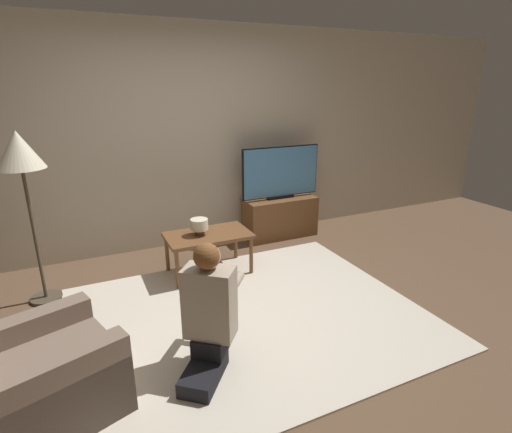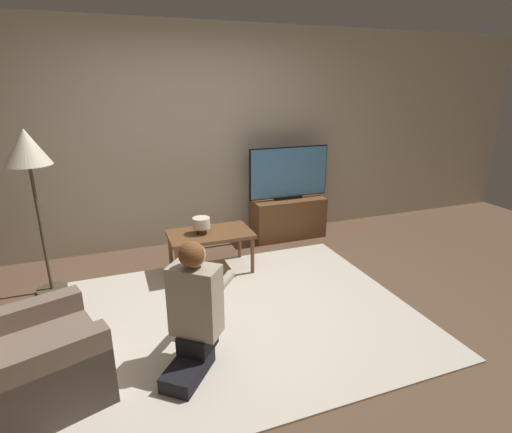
{
  "view_description": "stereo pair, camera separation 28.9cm",
  "coord_description": "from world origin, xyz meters",
  "px_view_note": "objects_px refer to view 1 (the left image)",
  "views": [
    {
      "loc": [
        -1.22,
        -2.75,
        1.93
      ],
      "look_at": [
        0.34,
        0.57,
        0.7
      ],
      "focal_mm": 28.0,
      "sensor_mm": 36.0,
      "label": 1
    },
    {
      "loc": [
        -0.95,
        -2.86,
        1.93
      ],
      "look_at": [
        0.34,
        0.57,
        0.7
      ],
      "focal_mm": 28.0,
      "sensor_mm": 36.0,
      "label": 2
    }
  ],
  "objects_px": {
    "coffee_table": "(208,238)",
    "person_kneeling": "(209,310)",
    "armchair": "(31,381)",
    "tv": "(281,173)",
    "floor_lamp": "(20,159)",
    "table_lamp": "(199,225)"
  },
  "relations": [
    {
      "from": "person_kneeling",
      "to": "armchair",
      "type": "bearing_deg",
      "value": 39.12
    },
    {
      "from": "person_kneeling",
      "to": "table_lamp",
      "type": "distance_m",
      "value": 1.5
    },
    {
      "from": "coffee_table",
      "to": "table_lamp",
      "type": "xyz_separation_m",
      "value": [
        -0.09,
        0.01,
        0.15
      ]
    },
    {
      "from": "floor_lamp",
      "to": "armchair",
      "type": "height_order",
      "value": "floor_lamp"
    },
    {
      "from": "armchair",
      "to": "person_kneeling",
      "type": "relative_size",
      "value": 1.09
    },
    {
      "from": "floor_lamp",
      "to": "person_kneeling",
      "type": "relative_size",
      "value": 1.66
    },
    {
      "from": "coffee_table",
      "to": "person_kneeling",
      "type": "relative_size",
      "value": 0.92
    },
    {
      "from": "coffee_table",
      "to": "armchair",
      "type": "height_order",
      "value": "armchair"
    },
    {
      "from": "tv",
      "to": "coffee_table",
      "type": "height_order",
      "value": "tv"
    },
    {
      "from": "tv",
      "to": "person_kneeling",
      "type": "bearing_deg",
      "value": -128.78
    },
    {
      "from": "floor_lamp",
      "to": "table_lamp",
      "type": "distance_m",
      "value": 1.68
    },
    {
      "from": "person_kneeling",
      "to": "coffee_table",
      "type": "bearing_deg",
      "value": -69.43
    },
    {
      "from": "coffee_table",
      "to": "floor_lamp",
      "type": "height_order",
      "value": "floor_lamp"
    },
    {
      "from": "tv",
      "to": "armchair",
      "type": "relative_size",
      "value": 1.03
    },
    {
      "from": "tv",
      "to": "armchair",
      "type": "height_order",
      "value": "tv"
    },
    {
      "from": "tv",
      "to": "floor_lamp",
      "type": "relative_size",
      "value": 0.68
    },
    {
      "from": "floor_lamp",
      "to": "person_kneeling",
      "type": "height_order",
      "value": "floor_lamp"
    },
    {
      "from": "coffee_table",
      "to": "person_kneeling",
      "type": "height_order",
      "value": "person_kneeling"
    },
    {
      "from": "tv",
      "to": "table_lamp",
      "type": "relative_size",
      "value": 5.88
    },
    {
      "from": "person_kneeling",
      "to": "floor_lamp",
      "type": "bearing_deg",
      "value": -16.04
    },
    {
      "from": "floor_lamp",
      "to": "armchair",
      "type": "distance_m",
      "value": 1.88
    },
    {
      "from": "coffee_table",
      "to": "tv",
      "type": "bearing_deg",
      "value": 28.42
    }
  ]
}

